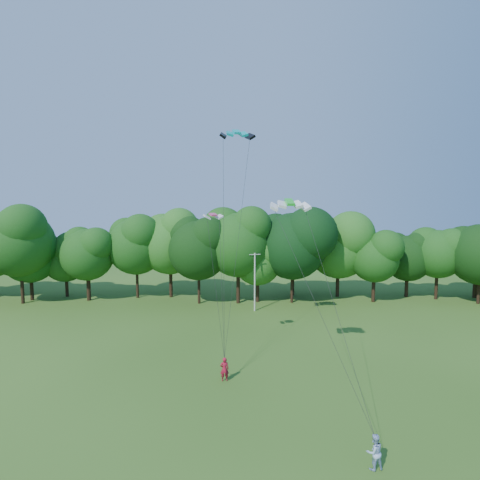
{
  "coord_description": "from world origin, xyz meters",
  "views": [
    {
      "loc": [
        -0.05,
        -15.61,
        13.38
      ],
      "look_at": [
        -0.67,
        13.0,
        10.65
      ],
      "focal_mm": 28.0,
      "sensor_mm": 36.0,
      "label": 1
    }
  ],
  "objects": [
    {
      "name": "kite_flyer_left",
      "position": [
        -1.82,
        11.66,
        0.92
      ],
      "size": [
        0.73,
        0.53,
        1.83
      ],
      "primitive_type": "imported",
      "rotation": [
        0.0,
        0.0,
        3.29
      ],
      "color": "maroon",
      "rests_on": "ground"
    },
    {
      "name": "tree_back_east",
      "position": [
        32.61,
        37.93,
        7.35
      ],
      "size": [
        8.1,
        8.1,
        11.78
      ],
      "color": "#352015",
      "rests_on": "ground"
    },
    {
      "name": "kite_pink",
      "position": [
        -2.96,
        15.5,
        12.53
      ],
      "size": [
        1.79,
        1.38,
        0.27
      ],
      "rotation": [
        0.0,
        0.0,
        0.43
      ],
      "color": "#D43B73",
      "rests_on": "ground"
    },
    {
      "name": "tree_back_west",
      "position": [
        -30.34,
        35.19,
        7.23
      ],
      "size": [
        7.96,
        7.96,
        11.58
      ],
      "color": "black",
      "rests_on": "ground"
    },
    {
      "name": "kite_green",
      "position": [
        2.99,
        11.94,
        13.55
      ],
      "size": [
        2.95,
        1.52,
        0.57
      ],
      "rotation": [
        0.0,
        0.0,
        0.08
      ],
      "color": "green",
      "rests_on": "ground"
    },
    {
      "name": "kite_flyer_right",
      "position": [
        6.36,
        2.31,
        0.92
      ],
      "size": [
        1.04,
        0.9,
        1.84
      ],
      "primitive_type": "imported",
      "rotation": [
        0.0,
        0.0,
        3.4
      ],
      "color": "#A4BCE4",
      "rests_on": "ground"
    },
    {
      "name": "tree_back_center",
      "position": [
        5.95,
        34.62,
        9.01
      ],
      "size": [
        9.92,
        9.92,
        14.42
      ],
      "color": "#332314",
      "rests_on": "ground"
    },
    {
      "name": "kite_teal",
      "position": [
        -1.06,
        17.47,
        19.63
      ],
      "size": [
        3.14,
        1.86,
        0.64
      ],
      "rotation": [
        0.0,
        0.0,
        0.2
      ],
      "color": "#059FA7",
      "rests_on": "ground"
    },
    {
      "name": "utility_pole",
      "position": [
        0.81,
        30.49,
        3.81
      ],
      "size": [
        1.42,
        0.56,
        7.36
      ],
      "rotation": [
        0.0,
        0.0,
        0.33
      ],
      "color": "beige",
      "rests_on": "ground"
    }
  ]
}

